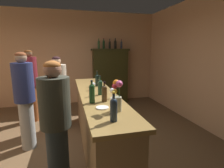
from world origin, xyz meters
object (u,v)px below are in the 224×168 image
Objects in this scene: wine_glass_mid at (112,91)px; display_bottle_center at (110,44)px; display_bottle_midright at (115,44)px; display_bottle_right at (121,45)px; flower_arrangement at (117,95)px; display_bottle_left at (99,44)px; wine_bottle_riesling at (92,93)px; patron_by_cabinet at (31,83)px; bar_counter at (98,120)px; wine_bottle_malbec at (97,80)px; wine_bottle_rose at (104,93)px; display_bottle_midleft at (104,44)px; patron_in_grey at (56,120)px; wine_glass_front at (93,85)px; patron_near_entrance at (58,91)px; patron_in_navy at (25,97)px; wine_bottle_chardonnay at (100,87)px; wine_bottle_merlot at (114,108)px; display_cabinet at (110,75)px; cheese_plate at (102,108)px.

display_bottle_center reaches higher than wine_glass_mid.
display_bottle_right is (0.20, -0.00, -0.01)m from display_bottle_midright.
display_bottle_left is (0.42, 3.50, 0.68)m from flower_arrangement.
patron_by_cabinet reaches higher than wine_bottle_riesling.
bar_counter is 9.79× the size of wine_bottle_malbec.
display_bottle_left is 0.34m from display_bottle_center.
display_bottle_midright is (1.01, 3.09, 0.75)m from wine_bottle_rose.
wine_bottle_malbec is (0.09, 0.53, 0.62)m from bar_counter.
display_bottle_midleft is 0.20× the size of patron_in_grey.
wine_bottle_riesling is 2.25× the size of wine_glass_front.
display_bottle_right reaches higher than patron_in_grey.
wine_bottle_rose is 1.82× the size of wine_glass_mid.
bar_counter is 1.23m from patron_near_entrance.
wine_bottle_riesling is 1.33m from patron_in_navy.
wine_bottle_chardonnay is 2.88m from display_bottle_midleft.
bar_counter is at bearing -6.57° from patron_near_entrance.
patron_in_navy reaches higher than wine_glass_mid.
display_bottle_midright is (0.93, 2.05, 0.75)m from wine_bottle_malbec.
display_bottle_midright reaches higher than wine_bottle_merlot.
display_bottle_left reaches higher than wine_bottle_rose.
flower_arrangement is 2.06m from patron_near_entrance.
display_bottle_midright reaches higher than bar_counter.
display_cabinet is 11.35× the size of wine_glass_mid.
display_bottle_midright reaches higher than patron_by_cabinet.
display_bottle_midleft is 0.98× the size of display_bottle_midright.
patron_in_grey is at bearing -108.94° from display_bottle_left.
patron_by_cabinet is at bearing -174.57° from patron_near_entrance.
patron_in_navy is at bearing -78.21° from patron_near_entrance.
display_bottle_center is at bearing 7.31° from patron_in_grey.
wine_glass_front is 1.85m from patron_by_cabinet.
display_bottle_midleft reaches higher than wine_glass_mid.
cheese_plate is 3.70m from display_bottle_right.
cheese_plate is at bearing -96.86° from wine_bottle_malbec.
display_bottle_midleft is at bearing 75.40° from wine_bottle_riesling.
display_cabinet is 0.96m from display_bottle_center.
wine_bottle_rose is at bearing 7.91° from wine_bottle_riesling.
display_bottle_midleft is (0.63, 2.71, 0.74)m from wine_bottle_chardonnay.
display_bottle_midright is (0.18, 0.00, 0.01)m from display_bottle_center.
wine_glass_mid is 0.48× the size of display_bottle_midleft.
display_bottle_midleft is at bearing 80.69° from flower_arrangement.
display_bottle_left is (0.34, 2.96, 0.76)m from wine_glass_mid.
wine_bottle_merlot is 0.84m from wine_glass_mid.
display_bottle_midleft is at bearing 79.68° from wine_bottle_merlot.
wine_bottle_chardonnay is at bearing -9.04° from patron_in_navy.
wine_bottle_chardonnay is 1.29m from patron_in_navy.
cheese_plate is 2.64m from patron_by_cabinet.
patron_near_entrance reaches higher than wine_glass_mid.
patron_in_navy is at bearing 135.80° from flower_arrangement.
flower_arrangement is 2.28× the size of cheese_plate.
wine_bottle_rose is 1.73× the size of cheese_plate.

